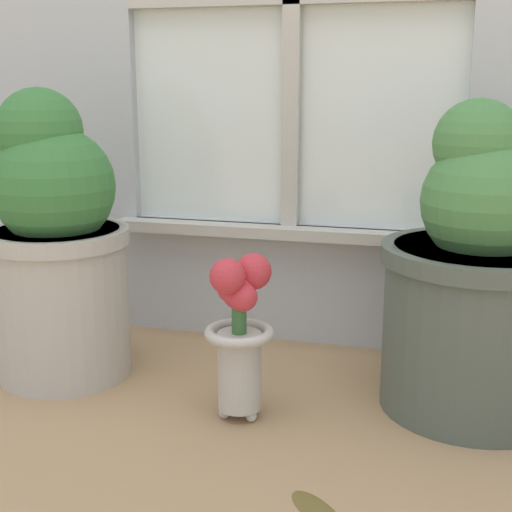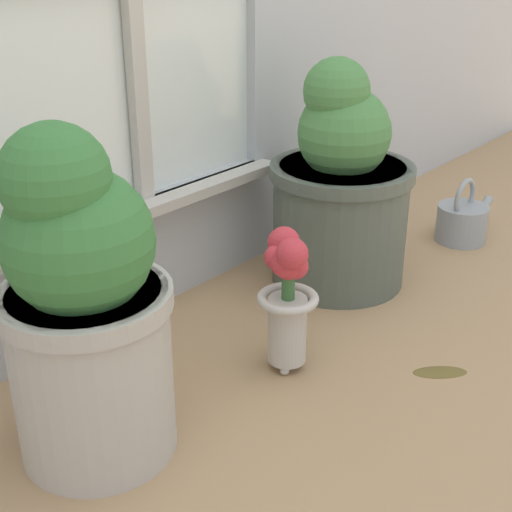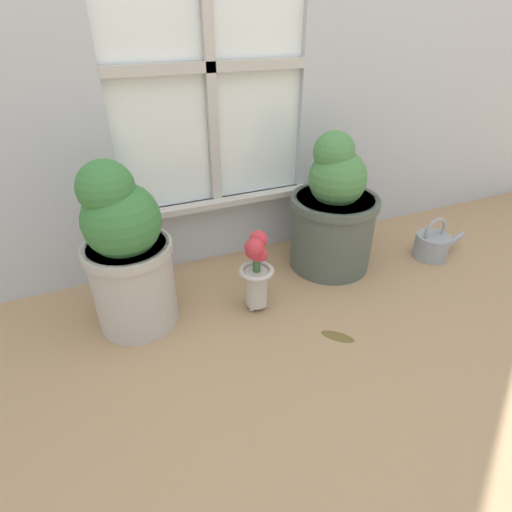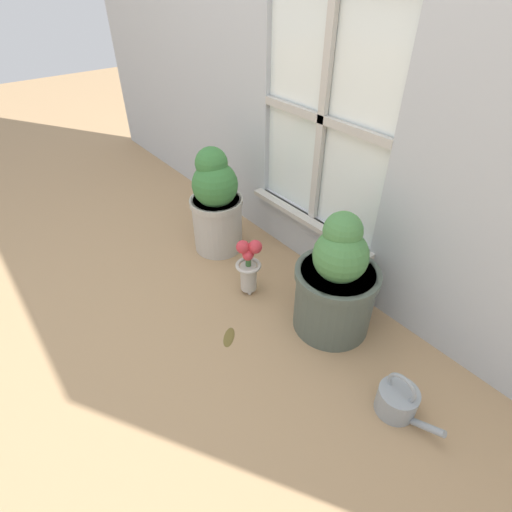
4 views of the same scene
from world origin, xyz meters
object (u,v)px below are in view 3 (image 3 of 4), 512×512
Objects in this scene: potted_plant_right at (333,213)px; watering_can at (432,245)px; potted_plant_left at (127,253)px; flower_vase at (256,267)px.

watering_can is (0.44, -0.13, -0.18)m from potted_plant_right.
watering_can is (1.22, -0.07, -0.21)m from potted_plant_left.
potted_plant_right reaches higher than watering_can.
potted_plant_right is 1.89× the size of flower_vase.
potted_plant_left is 1.94× the size of flower_vase.
potted_plant_left is 0.42m from flower_vase.
potted_plant_left is at bearing 166.70° from flower_vase.
potted_plant_left is 1.03× the size of potted_plant_right.
watering_can is at bearing -16.25° from potted_plant_right.
potted_plant_left reaches higher than flower_vase.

